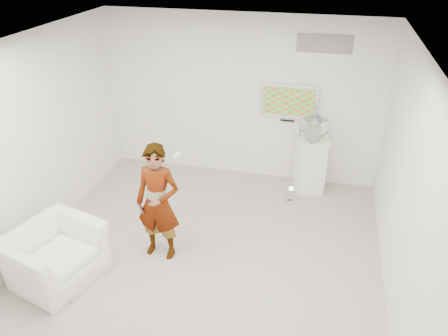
# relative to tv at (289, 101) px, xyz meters

# --- Properties ---
(room) EXTENTS (5.01, 5.01, 3.00)m
(room) POSITION_rel_tv_xyz_m (-0.85, -2.45, -0.05)
(room) COLOR #ADA79E
(room) RESTS_ON ground
(tv) EXTENTS (1.00, 0.08, 0.60)m
(tv) POSITION_rel_tv_xyz_m (0.00, 0.00, 0.00)
(tv) COLOR silver
(tv) RESTS_ON room
(logo_decal) EXTENTS (0.90, 0.02, 0.30)m
(logo_decal) POSITION_rel_tv_xyz_m (0.50, 0.04, 1.00)
(logo_decal) COLOR gray
(logo_decal) RESTS_ON room
(person) EXTENTS (0.65, 0.44, 1.74)m
(person) POSITION_rel_tv_xyz_m (-1.46, -2.62, -0.68)
(person) COLOR white
(person) RESTS_ON room
(armchair) EXTENTS (1.28, 1.38, 0.74)m
(armchair) POSITION_rel_tv_xyz_m (-2.66, -3.42, -1.18)
(armchair) COLOR white
(armchair) RESTS_ON room
(pedestal) EXTENTS (0.64, 0.64, 1.03)m
(pedestal) POSITION_rel_tv_xyz_m (0.48, -0.32, -1.03)
(pedestal) COLOR white
(pedestal) RESTS_ON room
(floor_uplight) EXTENTS (0.21, 0.21, 0.28)m
(floor_uplight) POSITION_rel_tv_xyz_m (0.21, -0.79, -1.41)
(floor_uplight) COLOR silver
(floor_uplight) RESTS_ON room
(vitrine) EXTENTS (0.49, 0.49, 0.35)m
(vitrine) POSITION_rel_tv_xyz_m (0.48, -0.32, -0.34)
(vitrine) COLOR white
(vitrine) RESTS_ON pedestal
(console) EXTENTS (0.13, 0.18, 0.25)m
(console) POSITION_rel_tv_xyz_m (0.48, -0.32, -0.40)
(console) COLOR white
(console) RESTS_ON pedestal
(wii_remote) EXTENTS (0.09, 0.13, 0.03)m
(wii_remote) POSITION_rel_tv_xyz_m (-1.21, -2.48, 0.01)
(wii_remote) COLOR white
(wii_remote) RESTS_ON person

